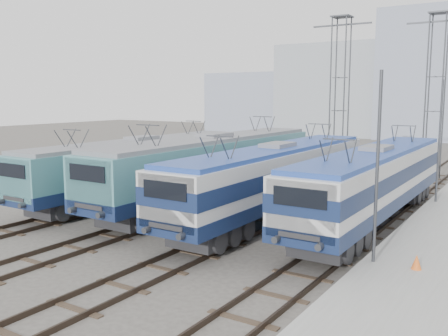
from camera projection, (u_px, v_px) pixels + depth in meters
ground at (151, 245)px, 20.67m from camera, size 160.00×160.00×0.00m
locomotive_far_left at (140, 163)px, 29.67m from camera, size 2.75×17.38×3.27m
locomotive_center_left at (212, 164)px, 28.12m from camera, size 2.98×18.81×3.54m
locomotive_center_right at (276, 174)px, 24.88m from camera, size 2.80×17.67×3.32m
locomotive_far_right at (374, 178)px, 23.66m from camera, size 2.78×17.58×3.30m
catenary_tower_west at (340, 89)px, 38.05m from camera, size 4.50×1.20×12.00m
catenary_tower_east at (435, 89)px, 36.25m from camera, size 4.50×1.20×12.00m
mast_front at (377, 172)px, 17.24m from camera, size 0.12×0.12×7.00m
mast_mid at (439, 144)px, 27.25m from camera, size 0.12×0.12×7.00m
safety_cone at (417, 262)px, 16.88m from camera, size 0.35×0.35×0.51m
building_west at (342, 90)px, 78.81m from camera, size 18.00×12.00×14.00m
building_far_west at (253, 102)px, 87.64m from camera, size 14.00×10.00×10.00m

